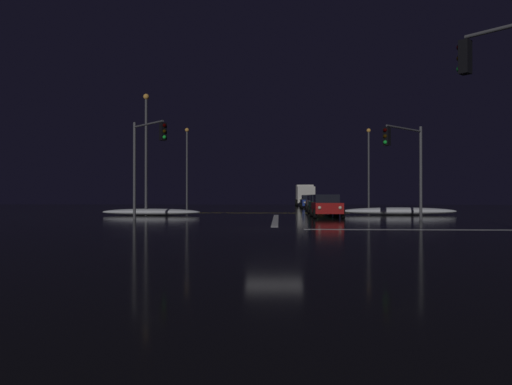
# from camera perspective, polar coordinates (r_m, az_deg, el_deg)

# --- Properties ---
(ground) EXTENTS (120.00, 120.00, 0.10)m
(ground) POSITION_cam_1_polar(r_m,az_deg,el_deg) (21.42, 2.16, -4.49)
(ground) COLOR black
(stop_line_north) EXTENTS (0.35, 14.77, 0.01)m
(stop_line_north) POSITION_cam_1_polar(r_m,az_deg,el_deg) (30.01, 2.32, -3.21)
(stop_line_north) COLOR white
(stop_line_north) RESTS_ON ground
(centre_line_ns) EXTENTS (22.00, 0.15, 0.01)m
(centre_line_ns) POSITION_cam_1_polar(r_m,az_deg,el_deg) (41.60, 2.44, -2.43)
(centre_line_ns) COLOR yellow
(centre_line_ns) RESTS_ON ground
(crosswalk_bar_east) EXTENTS (14.77, 0.40, 0.01)m
(crosswalk_bar_east) POSITION_cam_1_polar(r_m,az_deg,el_deg) (23.04, 24.42, -4.03)
(crosswalk_bar_east) COLOR white
(crosswalk_bar_east) RESTS_ON ground
(snow_bank_left_curb) EXTENTS (7.43, 1.50, 0.51)m
(snow_bank_left_curb) POSITION_cam_1_polar(r_m,az_deg,el_deg) (37.17, -12.28, -2.27)
(snow_bank_left_curb) COLOR white
(snow_bank_left_curb) RESTS_ON ground
(snow_bank_right_curb) EXTENTS (8.73, 1.50, 0.59)m
(snow_bank_right_curb) POSITION_cam_1_polar(r_m,az_deg,el_deg) (38.64, 16.51, -2.14)
(snow_bank_right_curb) COLOR white
(snow_bank_right_curb) RESTS_ON ground
(sedan_red) EXTENTS (2.02, 4.33, 1.57)m
(sedan_red) POSITION_cam_1_polar(r_m,az_deg,el_deg) (33.17, 8.32, -1.56)
(sedan_red) COLOR maroon
(sedan_red) RESTS_ON ground
(sedan_green) EXTENTS (2.02, 4.33, 1.57)m
(sedan_green) POSITION_cam_1_polar(r_m,az_deg,el_deg) (39.02, 7.72, -1.39)
(sedan_green) COLOR #14512D
(sedan_green) RESTS_ON ground
(sedan_silver) EXTENTS (2.02, 4.33, 1.57)m
(sedan_silver) POSITION_cam_1_polar(r_m,az_deg,el_deg) (44.82, 7.31, -1.26)
(sedan_silver) COLOR #B7B7BC
(sedan_silver) RESTS_ON ground
(sedan_orange) EXTENTS (2.02, 4.33, 1.57)m
(sedan_orange) POSITION_cam_1_polar(r_m,az_deg,el_deg) (50.84, 7.04, -1.16)
(sedan_orange) COLOR #C66014
(sedan_orange) RESTS_ON ground
(sedan_blue) EXTENTS (2.02, 4.33, 1.57)m
(sedan_blue) POSITION_cam_1_polar(r_m,az_deg,el_deg) (57.32, 6.30, -1.07)
(sedan_blue) COLOR navy
(sedan_blue) RESTS_ON ground
(sedan_gray) EXTENTS (2.02, 4.33, 1.57)m
(sedan_gray) POSITION_cam_1_polar(r_m,az_deg,el_deg) (63.22, 6.11, -1.01)
(sedan_gray) COLOR slate
(sedan_gray) RESTS_ON ground
(box_truck) EXTENTS (2.68, 8.28, 3.08)m
(box_truck) POSITION_cam_1_polar(r_m,az_deg,el_deg) (70.92, 5.78, -0.21)
(box_truck) COLOR beige
(box_truck) RESTS_ON ground
(traffic_signal_ne) EXTENTS (2.99, 2.99, 5.78)m
(traffic_signal_ne) POSITION_cam_1_polar(r_m,az_deg,el_deg) (30.26, 17.32, 4.37)
(traffic_signal_ne) COLOR #4C4C51
(traffic_signal_ne) RESTS_ON ground
(traffic_signal_nw) EXTENTS (2.75, 2.75, 6.17)m
(traffic_signal_nw) POSITION_cam_1_polar(r_m,az_deg,el_deg) (30.58, -12.84, 4.77)
(traffic_signal_nw) COLOR #4C4C51
(traffic_signal_nw) RESTS_ON ground
(streetlamp_right_far) EXTENTS (0.44, 0.44, 8.62)m
(streetlamp_right_far) POSITION_cam_1_polar(r_m,az_deg,el_deg) (52.56, 13.16, 3.45)
(streetlamp_right_far) COLOR #424247
(streetlamp_right_far) RESTS_ON ground
(streetlamp_left_near) EXTENTS (0.44, 0.44, 9.11)m
(streetlamp_left_near) POSITION_cam_1_polar(r_m,az_deg,el_deg) (37.13, -12.84, 5.44)
(streetlamp_left_near) COLOR #424247
(streetlamp_left_near) RESTS_ON ground
(streetlamp_left_far) EXTENTS (0.44, 0.44, 8.81)m
(streetlamp_left_far) POSITION_cam_1_polar(r_m,az_deg,el_deg) (52.65, -8.15, 3.54)
(streetlamp_left_far) COLOR #424247
(streetlamp_left_far) RESTS_ON ground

